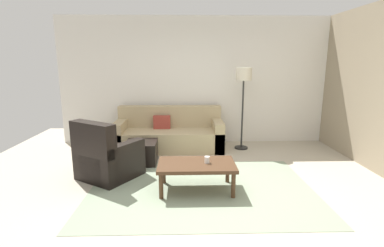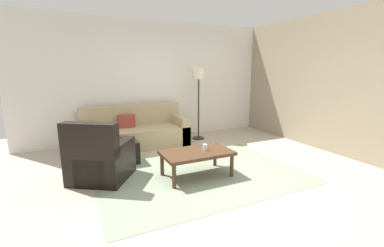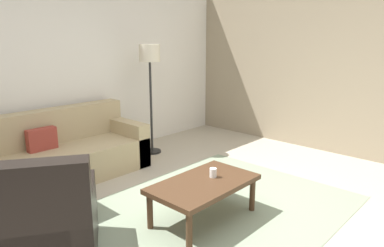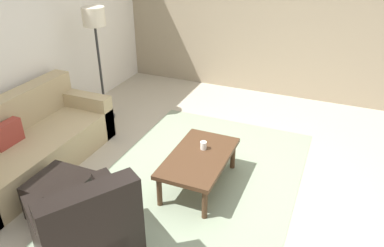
{
  "view_description": "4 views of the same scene",
  "coord_description": "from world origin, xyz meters",
  "px_view_note": "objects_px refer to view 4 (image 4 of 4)",
  "views": [
    {
      "loc": [
        -0.25,
        -3.89,
        1.82
      ],
      "look_at": [
        -0.12,
        0.5,
        0.87
      ],
      "focal_mm": 26.73,
      "sensor_mm": 36.0,
      "label": 1
    },
    {
      "loc": [
        -1.82,
        -3.52,
        1.68
      ],
      "look_at": [
        0.06,
        0.41,
        0.76
      ],
      "focal_mm": 24.24,
      "sensor_mm": 36.0,
      "label": 2
    },
    {
      "loc": [
        -2.53,
        -2.15,
        1.8
      ],
      "look_at": [
        0.2,
        0.38,
        0.89
      ],
      "focal_mm": 32.71,
      "sensor_mm": 36.0,
      "label": 3
    },
    {
      "loc": [
        -3.32,
        -1.31,
        2.69
      ],
      "look_at": [
        -0.09,
        0.04,
        0.81
      ],
      "focal_mm": 34.51,
      "sensor_mm": 36.0,
      "label": 4
    }
  ],
  "objects_px": {
    "armchair_leather": "(88,236)",
    "cup": "(203,145)",
    "ottoman": "(62,195)",
    "lamp_standing": "(95,29)",
    "couch_main": "(24,147)",
    "coffee_table": "(199,159)"
  },
  "relations": [
    {
      "from": "couch_main",
      "to": "armchair_leather",
      "type": "xyz_separation_m",
      "value": [
        -0.93,
        -1.65,
        0.01
      ]
    },
    {
      "from": "couch_main",
      "to": "armchair_leather",
      "type": "height_order",
      "value": "armchair_leather"
    },
    {
      "from": "cup",
      "to": "lamp_standing",
      "type": "relative_size",
      "value": 0.06
    },
    {
      "from": "armchair_leather",
      "to": "ottoman",
      "type": "bearing_deg",
      "value": 56.71
    },
    {
      "from": "armchair_leather",
      "to": "cup",
      "type": "relative_size",
      "value": 11.7
    },
    {
      "from": "ottoman",
      "to": "cup",
      "type": "xyz_separation_m",
      "value": [
        1.11,
        -1.17,
        0.26
      ]
    },
    {
      "from": "armchair_leather",
      "to": "coffee_table",
      "type": "relative_size",
      "value": 1.01
    },
    {
      "from": "armchair_leather",
      "to": "lamp_standing",
      "type": "height_order",
      "value": "lamp_standing"
    },
    {
      "from": "coffee_table",
      "to": "lamp_standing",
      "type": "relative_size",
      "value": 0.64
    },
    {
      "from": "cup",
      "to": "lamp_standing",
      "type": "bearing_deg",
      "value": 65.85
    },
    {
      "from": "cup",
      "to": "lamp_standing",
      "type": "xyz_separation_m",
      "value": [
        0.9,
        2.01,
        0.95
      ]
    },
    {
      "from": "armchair_leather",
      "to": "cup",
      "type": "height_order",
      "value": "armchair_leather"
    },
    {
      "from": "couch_main",
      "to": "cup",
      "type": "height_order",
      "value": "couch_main"
    },
    {
      "from": "couch_main",
      "to": "lamp_standing",
      "type": "relative_size",
      "value": 1.31
    },
    {
      "from": "cup",
      "to": "couch_main",
      "type": "bearing_deg",
      "value": 106.77
    },
    {
      "from": "cup",
      "to": "armchair_leather",
      "type": "bearing_deg",
      "value": 163.17
    },
    {
      "from": "ottoman",
      "to": "lamp_standing",
      "type": "distance_m",
      "value": 2.49
    },
    {
      "from": "armchair_leather",
      "to": "couch_main",
      "type": "bearing_deg",
      "value": 60.62
    },
    {
      "from": "couch_main",
      "to": "ottoman",
      "type": "distance_m",
      "value": 1.07
    },
    {
      "from": "armchair_leather",
      "to": "coffee_table",
      "type": "bearing_deg",
      "value": -18.73
    },
    {
      "from": "armchair_leather",
      "to": "cup",
      "type": "distance_m",
      "value": 1.64
    },
    {
      "from": "ottoman",
      "to": "cup",
      "type": "relative_size",
      "value": 5.92
    }
  ]
}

